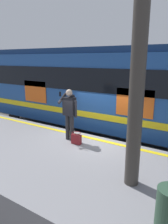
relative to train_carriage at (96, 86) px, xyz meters
The scene contains 9 objects.
ground_plane 3.62m from the train_carriage, 118.61° to the left, with size 24.82×24.82×0.00m, color #4C4742.
platform 4.84m from the train_carriage, 106.07° to the left, with size 16.54×3.99×1.12m, color gray.
safety_line 3.17m from the train_carriage, 115.68° to the left, with size 16.21×0.16×0.01m, color yellow.
track_rail_near 2.87m from the train_carriage, 149.70° to the left, with size 21.51×0.08×0.16m, color slate.
track_rail_far 2.87m from the train_carriage, 149.31° to the right, with size 21.51×0.08×0.16m, color slate.
train_carriage is the anchor object (origin of this frame).
passenger 3.13m from the train_carriage, 103.19° to the left, with size 0.57×0.55×1.72m.
handbag 3.63m from the train_carriage, 108.98° to the left, with size 0.32×0.29×0.38m.
station_column 5.58m from the train_carriage, 127.88° to the left, with size 0.31×0.31×4.17m, color #38332D.
Camera 1 is at (-3.57, 6.22, 3.81)m, focal length 33.91 mm.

